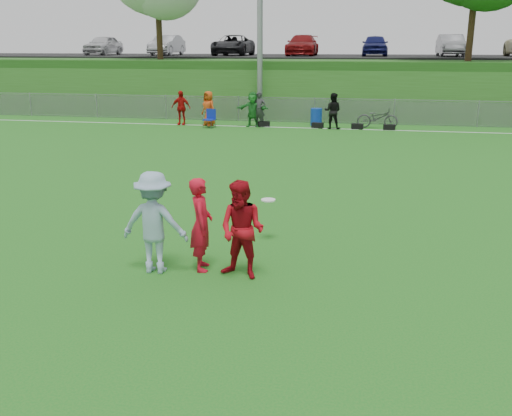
% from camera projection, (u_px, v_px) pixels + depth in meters
% --- Properties ---
extents(ground, '(120.00, 120.00, 0.00)m').
position_uv_depth(ground, '(217.00, 265.00, 10.56)').
color(ground, '#16681C').
rests_on(ground, ground).
extents(sideline_far, '(60.00, 0.10, 0.01)m').
position_uv_depth(sideline_far, '(310.00, 128.00, 27.54)').
color(sideline_far, white).
rests_on(sideline_far, ground).
extents(fence, '(58.00, 0.06, 1.30)m').
position_uv_depth(fence, '(314.00, 110.00, 29.25)').
color(fence, gray).
rests_on(fence, ground).
extents(berm, '(120.00, 18.00, 3.00)m').
position_uv_depth(berm, '(329.00, 80.00, 39.40)').
color(berm, '#215016').
rests_on(berm, ground).
extents(parking_lot, '(120.00, 12.00, 0.10)m').
position_uv_depth(parking_lot, '(331.00, 56.00, 40.86)').
color(parking_lot, black).
rests_on(parking_lot, berm).
extents(car_row, '(32.04, 5.18, 1.44)m').
position_uv_depth(car_row, '(314.00, 45.00, 39.91)').
color(car_row, silver).
rests_on(car_row, parking_lot).
extents(spectator_row, '(8.50, 0.91, 1.69)m').
position_uv_depth(spectator_row, '(250.00, 109.00, 27.84)').
color(spectator_row, '#B20D0C').
rests_on(spectator_row, ground).
extents(gear_bags, '(6.62, 0.53, 0.26)m').
position_uv_depth(gear_bags, '(331.00, 126.00, 27.43)').
color(gear_bags, black).
rests_on(gear_bags, ground).
extents(player_red_left, '(0.55, 0.70, 1.69)m').
position_uv_depth(player_red_left, '(201.00, 224.00, 10.14)').
color(player_red_left, red).
rests_on(player_red_left, ground).
extents(player_red_center, '(0.98, 0.86, 1.73)m').
position_uv_depth(player_red_center, '(242.00, 230.00, 9.77)').
color(player_red_center, '#A80B16').
rests_on(player_red_center, ground).
extents(player_blue, '(1.19, 0.69, 1.83)m').
position_uv_depth(player_blue, '(154.00, 223.00, 10.01)').
color(player_blue, '#8CAAC2').
rests_on(player_blue, ground).
extents(frisbee, '(0.30, 0.30, 0.03)m').
position_uv_depth(frisbee, '(268.00, 200.00, 11.60)').
color(frisbee, white).
rests_on(frisbee, ground).
extents(recycling_bin, '(0.62, 0.62, 0.85)m').
position_uv_depth(recycling_bin, '(316.00, 117.00, 28.34)').
color(recycling_bin, '#0F36A8').
rests_on(recycling_bin, ground).
extents(camp_chair, '(0.59, 0.60, 0.90)m').
position_uv_depth(camp_chair, '(209.00, 122.00, 27.60)').
color(camp_chair, '#0D2296').
rests_on(camp_chair, ground).
extents(bicycle, '(1.94, 0.72, 1.01)m').
position_uv_depth(bicycle, '(378.00, 118.00, 27.44)').
color(bicycle, '#313133').
rests_on(bicycle, ground).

